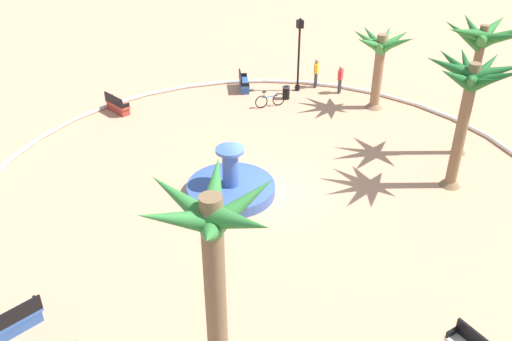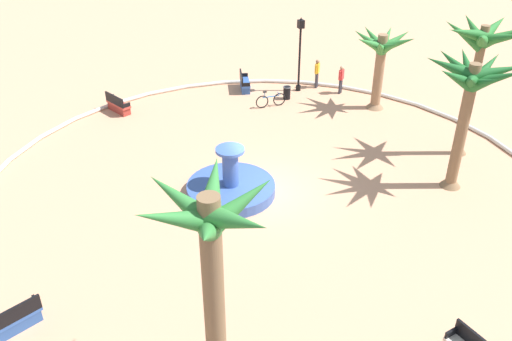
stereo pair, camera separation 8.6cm
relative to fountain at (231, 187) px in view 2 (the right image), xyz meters
name	(u,v)px [view 2 (the right image)]	position (x,y,z in m)	size (l,w,h in m)	color
ground_plane	(267,190)	(-1.45, 0.32, -0.31)	(80.00, 80.00, 0.00)	tan
plaza_curb	(267,188)	(-1.45, 0.32, -0.21)	(23.75, 23.75, 0.20)	silver
fountain	(231,187)	(0.00, 0.00, 0.00)	(3.61, 3.61, 2.11)	#38569E
palm_tree_near_fountain	(481,49)	(-10.91, 0.83, 4.65)	(3.64, 3.58, 6.24)	brown
palm_tree_by_curb	(211,257)	(3.52, 8.56, 4.10)	(3.37, 3.35, 6.33)	brown
palm_tree_mid_plaza	(381,53)	(-10.08, -4.92, 2.78)	(3.35, 3.36, 4.28)	#8E6B4C
palm_tree_far_side	(471,89)	(-8.70, 2.94, 4.05)	(3.56, 3.63, 5.63)	brown
bench_west	(118,106)	(2.79, -9.68, 0.04)	(1.08, 1.67, 1.00)	#B73D33
bench_southeast	(245,84)	(-4.49, -9.94, 0.04)	(0.94, 1.68, 1.00)	#335BA8
bench_southwest	(15,321)	(8.41, 4.43, 0.04)	(1.67, 1.07, 1.00)	#335BA8
lamppost	(300,49)	(-7.32, -8.66, 2.17)	(0.32, 0.32, 4.23)	black
trash_bin	(287,92)	(-6.20, -7.83, 0.08)	(0.46, 0.46, 0.73)	black
bicycle_red_frame	(271,100)	(-4.93, -7.20, 0.08)	(1.72, 0.44, 0.94)	black
person_cyclist_helmet	(341,78)	(-9.35, -7.39, 0.60)	(0.44, 0.37, 1.63)	#33333D
person_cyclist_photo	(317,72)	(-8.49, -8.67, 0.64)	(0.40, 0.40, 1.68)	#33333D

